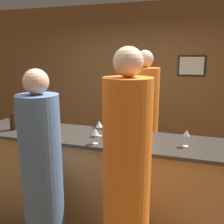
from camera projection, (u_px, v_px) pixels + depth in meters
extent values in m
plane|color=brown|center=(98.00, 223.00, 2.93)|extent=(14.00, 14.00, 0.00)
cube|color=brown|center=(137.00, 85.00, 4.53)|extent=(8.00, 0.06, 2.80)
cube|color=black|center=(192.00, 66.00, 4.14)|extent=(0.44, 0.02, 0.34)
cube|color=silver|center=(192.00, 66.00, 4.13)|extent=(0.39, 0.00, 0.29)
cube|color=#B27F4C|center=(97.00, 183.00, 2.81)|extent=(2.84, 0.59, 1.05)
cube|color=#332D28|center=(97.00, 137.00, 2.69)|extent=(2.90, 0.65, 0.04)
cylinder|color=orange|center=(143.00, 134.00, 3.35)|extent=(0.40, 0.40, 1.77)
sphere|color=tan|center=(145.00, 59.00, 3.12)|extent=(0.22, 0.22, 0.22)
cylinder|color=orange|center=(126.00, 199.00, 1.84)|extent=(0.34, 0.34, 1.79)
sphere|color=beige|center=(128.00, 62.00, 1.62)|extent=(0.20, 0.20, 0.20)
cylinder|color=#4C6B93|center=(43.00, 184.00, 2.22)|extent=(0.36, 0.36, 1.61)
sphere|color=tan|center=(36.00, 82.00, 2.01)|extent=(0.21, 0.21, 0.21)
cylinder|color=black|center=(13.00, 121.00, 2.88)|extent=(0.07, 0.07, 0.20)
cylinder|color=black|center=(12.00, 110.00, 2.85)|extent=(0.03, 0.03, 0.07)
cylinder|color=silver|center=(99.00, 136.00, 2.67)|extent=(0.05, 0.05, 0.00)
cylinder|color=silver|center=(99.00, 131.00, 2.66)|extent=(0.01, 0.01, 0.10)
cone|color=silver|center=(99.00, 124.00, 2.64)|extent=(0.07, 0.07, 0.07)
cylinder|color=silver|center=(95.00, 143.00, 2.44)|extent=(0.05, 0.05, 0.00)
cylinder|color=silver|center=(95.00, 139.00, 2.43)|extent=(0.01, 0.01, 0.09)
cone|color=silver|center=(95.00, 132.00, 2.42)|extent=(0.07, 0.07, 0.06)
cylinder|color=silver|center=(186.00, 146.00, 2.37)|extent=(0.05, 0.05, 0.00)
cylinder|color=silver|center=(186.00, 141.00, 2.36)|extent=(0.01, 0.01, 0.10)
cone|color=silver|center=(187.00, 133.00, 2.34)|extent=(0.06, 0.06, 0.06)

